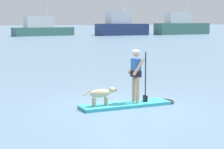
{
  "coord_description": "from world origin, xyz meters",
  "views": [
    {
      "loc": [
        -5.61,
        -11.01,
        2.71
      ],
      "look_at": [
        0.0,
        1.0,
        0.9
      ],
      "focal_mm": 63.73,
      "sensor_mm": 36.0,
      "label": 1
    }
  ],
  "objects_px": {
    "paddleboard": "(132,104)",
    "dog": "(102,94)",
    "person_paddler": "(136,72)",
    "moored_boat_far_starboard": "(181,26)",
    "moored_boat_center": "(42,28)",
    "moored_boat_far_port": "(121,26)"
  },
  "relations": [
    {
      "from": "paddleboard",
      "to": "moored_boat_far_starboard",
      "type": "xyz_separation_m",
      "value": [
        39.03,
        53.31,
        1.56
      ]
    },
    {
      "from": "person_paddler",
      "to": "paddleboard",
      "type": "bearing_deg",
      "value": 179.54
    },
    {
      "from": "dog",
      "to": "moored_boat_center",
      "type": "distance_m",
      "value": 59.55
    },
    {
      "from": "person_paddler",
      "to": "moored_boat_far_port",
      "type": "height_order",
      "value": "moored_boat_far_port"
    },
    {
      "from": "person_paddler",
      "to": "moored_boat_far_starboard",
      "type": "height_order",
      "value": "moored_boat_far_starboard"
    },
    {
      "from": "moored_boat_far_starboard",
      "to": "moored_boat_center",
      "type": "bearing_deg",
      "value": 170.02
    },
    {
      "from": "dog",
      "to": "paddleboard",
      "type": "bearing_deg",
      "value": -0.46
    },
    {
      "from": "dog",
      "to": "moored_boat_far_starboard",
      "type": "bearing_deg",
      "value": 53.06
    },
    {
      "from": "person_paddler",
      "to": "moored_boat_far_port",
      "type": "xyz_separation_m",
      "value": [
        26.38,
        54.32,
        0.57
      ]
    },
    {
      "from": "dog",
      "to": "moored_boat_far_port",
      "type": "distance_m",
      "value": 60.92
    },
    {
      "from": "moored_boat_center",
      "to": "dog",
      "type": "bearing_deg",
      "value": -103.43
    },
    {
      "from": "paddleboard",
      "to": "moored_boat_far_port",
      "type": "height_order",
      "value": "moored_boat_far_port"
    },
    {
      "from": "dog",
      "to": "moored_boat_center",
      "type": "bearing_deg",
      "value": 76.57
    },
    {
      "from": "person_paddler",
      "to": "moored_boat_far_starboard",
      "type": "relative_size",
      "value": 0.14
    },
    {
      "from": "moored_boat_center",
      "to": "moored_boat_far_starboard",
      "type": "xyz_separation_m",
      "value": [
        26.25,
        -4.62,
        0.31
      ]
    },
    {
      "from": "paddleboard",
      "to": "dog",
      "type": "distance_m",
      "value": 1.13
    },
    {
      "from": "moored_boat_center",
      "to": "moored_boat_far_port",
      "type": "xyz_separation_m",
      "value": [
        13.76,
        -3.6,
        0.35
      ]
    },
    {
      "from": "paddleboard",
      "to": "moored_boat_far_starboard",
      "type": "height_order",
      "value": "moored_boat_far_starboard"
    },
    {
      "from": "person_paddler",
      "to": "moored_boat_far_starboard",
      "type": "bearing_deg",
      "value": 53.9
    },
    {
      "from": "paddleboard",
      "to": "moored_boat_far_port",
      "type": "bearing_deg",
      "value": 63.96
    },
    {
      "from": "person_paddler",
      "to": "dog",
      "type": "distance_m",
      "value": 1.35
    },
    {
      "from": "moored_boat_far_port",
      "to": "moored_boat_far_starboard",
      "type": "xyz_separation_m",
      "value": [
        12.49,
        -1.01,
        -0.04
      ]
    }
  ]
}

